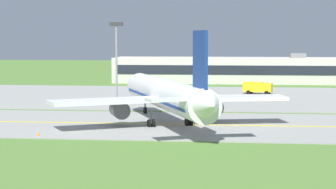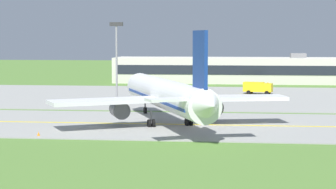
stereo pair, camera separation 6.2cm
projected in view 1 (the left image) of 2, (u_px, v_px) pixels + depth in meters
The scene contains 9 objects.
ground_plane at pixel (200, 125), 86.59m from camera, with size 500.00×500.00×0.00m, color #517A33.
taxiway_strip at pixel (200, 125), 86.59m from camera, with size 240.00×28.00×0.10m, color gray.
apron_pad at pixel (264, 97), 126.99m from camera, with size 140.00×52.00×0.10m, color gray.
taxiway_centreline at pixel (200, 125), 86.58m from camera, with size 220.00×0.60×0.01m, color yellow.
airplane_lead at pixel (167, 95), 86.24m from camera, with size 31.37×38.06×12.70m.
service_truck_baggage at pixel (257, 87), 133.99m from camera, with size 6.32×3.48×2.60m.
terminal_building at pixel (245, 70), 169.30m from camera, with size 69.22×13.63×7.87m.
apron_light_mast at pixel (116, 52), 115.40m from camera, with size 2.40×0.50×14.70m.
traffic_cone_mid_edge at pixel (39, 134), 76.73m from camera, with size 0.44×0.44×0.60m, color orange.
Camera 1 is at (5.63, -85.81, 11.82)m, focal length 68.18 mm.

